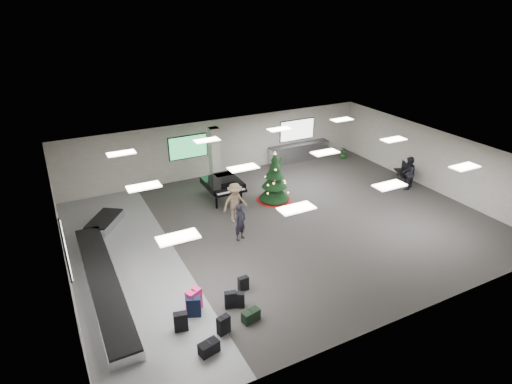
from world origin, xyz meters
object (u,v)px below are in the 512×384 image
baggage_carousel (104,268)px  bench (404,171)px  traveler_a (240,222)px  grand_piano (223,184)px  service_counter (299,152)px  pink_suitcase (194,300)px  christmas_tree (274,184)px  potted_plant_left (279,163)px  potted_plant_right (344,153)px  traveler_b (235,203)px  traveler_bench (408,173)px

baggage_carousel → bench: (16.44, 1.52, 0.30)m
traveler_a → grand_piano: bearing=52.4°
service_counter → traveler_a: bearing=-136.7°
pink_suitcase → christmas_tree: bearing=18.2°
baggage_carousel → traveler_a: (5.57, -0.12, 0.60)m
potted_plant_left → potted_plant_right: bearing=-3.3°
grand_piano → traveler_b: traveler_b is taller
bench → traveler_a: bearing=-147.3°
baggage_carousel → traveler_bench: (15.66, 0.52, 0.68)m
bench → potted_plant_right: size_ratio=2.07×
service_counter → traveler_bench: bearing=-65.6°
pink_suitcase → traveler_bench: (13.36, 4.00, 0.50)m
potted_plant_left → potted_plant_right: potted_plant_left is taller
pink_suitcase → bench: size_ratio=0.55×
baggage_carousel → traveler_b: traveler_b is taller
potted_plant_left → baggage_carousel: bearing=-151.2°
traveler_b → potted_plant_left: 6.81m
grand_piano → traveler_bench: 9.76m
christmas_tree → traveler_a: christmas_tree is taller
grand_piano → traveler_bench: traveler_bench is taller
christmas_tree → potted_plant_left: (2.29, 3.50, -0.51)m
traveler_a → potted_plant_right: (10.01, 5.91, -0.46)m
bench → potted_plant_left: (-5.42, 4.54, -0.12)m
service_counter → pink_suitcase: (-10.54, -10.22, -0.15)m
baggage_carousel → potted_plant_right: bearing=20.4°
christmas_tree → potted_plant_right: 7.61m
traveler_a → traveler_b: (0.47, 1.54, 0.13)m
service_counter → potted_plant_right: service_counter is taller
potted_plant_right → potted_plant_left: bearing=176.7°
traveler_a → traveler_b: bearing=48.1°
baggage_carousel → traveler_a: 5.61m
pink_suitcase → potted_plant_right: pink_suitcase is taller
baggage_carousel → service_counter: service_counter is taller
baggage_carousel → traveler_b: bearing=13.3°
baggage_carousel → traveler_a: bearing=-1.2°
bench → traveler_b: 10.40m
service_counter → grand_piano: grand_piano is taller
traveler_b → traveler_bench: 9.66m
potted_plant_left → potted_plant_right: (4.57, -0.27, -0.03)m
baggage_carousel → bench: bench is taller
traveler_a → traveler_bench: traveler_bench is taller
traveler_a → traveler_b: 1.62m
pink_suitcase → potted_plant_right: size_ratio=1.14×
baggage_carousel → potted_plant_left: (11.01, 6.06, 0.17)m
traveler_b → pink_suitcase: bearing=-131.3°
service_counter → grand_piano: 7.09m
traveler_a → potted_plant_left: (5.44, 6.17, -0.43)m
grand_piano → bench: 10.24m
grand_piano → traveler_b: (-0.39, -2.28, 0.06)m
traveler_a → potted_plant_left: traveler_a is taller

